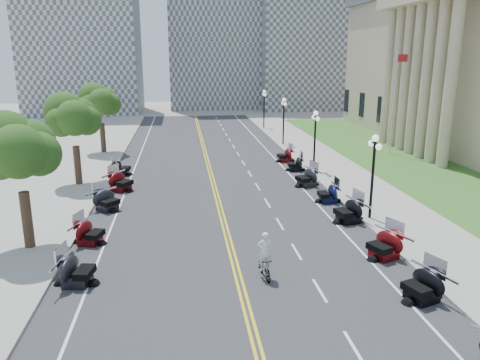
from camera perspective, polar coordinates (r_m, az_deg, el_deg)
name	(u,v)px	position (r m, az deg, el deg)	size (l,w,h in m)	color
ground	(232,255)	(23.09, -0.93, -9.14)	(160.00, 160.00, 0.00)	gray
road	(217,196)	(32.44, -2.86, -1.96)	(16.00, 90.00, 0.01)	#333335
centerline_yellow_a	(215,196)	(32.43, -3.07, -1.95)	(0.12, 90.00, 0.00)	yellow
centerline_yellow_b	(218,196)	(32.45, -2.65, -1.94)	(0.12, 90.00, 0.00)	yellow
edge_line_north	(307,193)	(33.50, 8.12, -1.53)	(0.12, 90.00, 0.00)	white
edge_line_south	(122,199)	(32.62, -14.15, -2.30)	(0.12, 90.00, 0.00)	white
lane_dash_4	(354,348)	(16.92, 13.78, -19.31)	(0.12, 2.00, 0.00)	white
lane_dash_5	(320,290)	(20.15, 9.70, -13.12)	(0.12, 2.00, 0.00)	white
lane_dash_6	(296,252)	(23.62, 6.90, -8.65)	(0.12, 2.00, 0.00)	white
lane_dash_7	(280,224)	(27.23, 4.88, -5.33)	(0.12, 2.00, 0.00)	white
lane_dash_8	(267,203)	(30.94, 3.35, -2.80)	(0.12, 2.00, 0.00)	white
lane_dash_9	(258,187)	(34.71, 2.16, -0.80)	(0.12, 2.00, 0.00)	white
lane_dash_10	(250,174)	(38.53, 1.20, 0.80)	(0.12, 2.00, 0.00)	white
lane_dash_11	(243,163)	(42.38, 0.42, 2.10)	(0.12, 2.00, 0.00)	white
lane_dash_12	(238,154)	(46.26, -0.24, 3.20)	(0.12, 2.00, 0.00)	white
lane_dash_13	(234,146)	(50.16, -0.79, 4.12)	(0.12, 2.00, 0.00)	white
lane_dash_14	(230,140)	(54.07, -1.27, 4.90)	(0.12, 2.00, 0.00)	white
lane_dash_15	(226,134)	(57.99, -1.68, 5.58)	(0.12, 2.00, 0.00)	white
lane_dash_16	(223,129)	(61.93, -2.04, 6.18)	(0.12, 2.00, 0.00)	white
lane_dash_17	(221,125)	(65.87, -2.36, 6.70)	(0.12, 2.00, 0.00)	white
lane_dash_18	(218,121)	(69.82, -2.64, 7.17)	(0.12, 2.00, 0.00)	white
lane_dash_19	(216,118)	(73.77, -2.89, 7.58)	(0.12, 2.00, 0.00)	white
sidewalk_north	(362,190)	(34.77, 14.66, -1.16)	(5.00, 90.00, 0.15)	#9E9991
sidewalk_south	(59,201)	(33.37, -21.16, -2.37)	(5.00, 90.00, 0.15)	#9E9991
lawn	(403,163)	(44.68, 19.28, 1.98)	(9.00, 60.00, 0.10)	#356023
distant_block_a	(82,33)	(84.52, -18.70, 16.61)	(18.00, 14.00, 26.00)	gray
distant_block_b	(213,24)	(89.36, -3.31, 18.48)	(16.00, 12.00, 30.00)	gray
distant_block_c	(313,47)	(89.34, 8.93, 15.77)	(20.00, 14.00, 22.00)	gray
street_lamp_2	(372,178)	(28.06, 15.85, 0.29)	(0.50, 1.20, 4.90)	black
street_lamp_3	(315,141)	(39.12, 9.10, 4.70)	(0.50, 1.20, 4.90)	black
street_lamp_4	(284,121)	(50.62, 5.33, 7.12)	(0.50, 1.20, 4.90)	black
street_lamp_5	(264,109)	(62.30, 2.95, 8.62)	(0.50, 1.20, 4.90)	black
flagpole	(394,103)	(47.71, 18.23, 8.88)	(1.10, 0.20, 10.00)	silver
tree_2	(19,157)	(24.68, -25.32, 2.58)	(4.80, 4.80, 9.20)	#235619
tree_3	(74,122)	(36.11, -19.61, 6.64)	(4.80, 4.80, 9.20)	#235619
tree_4	(101,105)	(47.82, -16.64, 8.71)	(4.80, 4.80, 9.20)	#235619
motorcycle_n_4	(423,284)	(20.18, 21.37, -11.73)	(2.03, 2.03, 1.42)	black
motorcycle_n_5	(385,244)	(23.53, 17.21, -7.42)	(2.10, 2.10, 1.47)	#590A0C
motorcycle_n_6	(349,210)	(27.89, 13.10, -3.56)	(2.16, 2.16, 1.51)	black
motorcycle_n_7	(328,192)	(31.40, 10.70, -1.49)	(1.95, 1.95, 1.37)	black
motorcycle_n_8	(307,177)	(34.98, 8.14, 0.42)	(2.13, 2.13, 1.49)	black
motorcycle_n_9	(295,163)	(39.62, 6.76, 2.05)	(1.89, 1.89, 1.32)	black
motorcycle_n_10	(285,154)	(42.96, 5.50, 3.11)	(1.93, 1.93, 1.35)	#590A0C
motorcycle_s_5	(77,269)	(21.18, -19.30, -10.19)	(2.07, 2.07, 1.45)	black
motorcycle_s_6	(89,231)	(25.35, -17.88, -5.99)	(1.94, 1.94, 1.36)	#590A0C
motorcycle_s_7	(107,199)	(30.40, -15.94, -2.28)	(2.06, 2.06, 1.44)	black
motorcycle_s_8	(121,181)	(34.50, -14.35, -0.08)	(2.18, 2.18, 1.53)	#590A0C
motorcycle_s_9	(122,167)	(39.08, -14.24, 1.54)	(1.94, 1.94, 1.36)	black
bicycle	(265,267)	(20.71, 3.01, -10.60)	(0.47, 1.65, 0.99)	#A51414
cyclist_rider	(265,238)	(20.16, 3.06, -7.03)	(0.65, 0.43, 1.79)	silver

